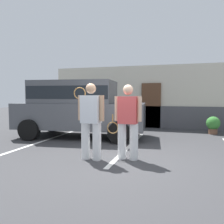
# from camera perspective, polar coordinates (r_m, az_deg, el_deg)

# --- Properties ---
(ground_plane) EXTENTS (40.00, 40.00, 0.00)m
(ground_plane) POSITION_cam_1_polar(r_m,az_deg,el_deg) (5.51, 1.34, -11.97)
(ground_plane) COLOR #38383A
(parking_stripe_0) EXTENTS (0.12, 4.40, 0.01)m
(parking_stripe_0) POSITION_cam_1_polar(r_m,az_deg,el_deg) (8.09, -16.62, -6.88)
(parking_stripe_0) COLOR silver
(parking_stripe_0) RESTS_ON ground_plane
(parking_stripe_1) EXTENTS (0.12, 4.40, 0.01)m
(parking_stripe_1) POSITION_cam_1_polar(r_m,az_deg,el_deg) (6.93, 4.29, -8.57)
(parking_stripe_1) COLOR silver
(parking_stripe_1) RESTS_ON ground_plane
(house_frontage) EXTENTS (9.78, 0.40, 2.94)m
(house_frontage) POSITION_cam_1_polar(r_m,az_deg,el_deg) (11.08, 9.66, 3.35)
(house_frontage) COLOR beige
(house_frontage) RESTS_ON ground_plane
(parked_suv) EXTENTS (4.79, 2.59, 2.05)m
(parked_suv) POSITION_cam_1_polar(r_m,az_deg,el_deg) (8.46, -8.37, 1.53)
(parked_suv) COLOR #4C4F54
(parked_suv) RESTS_ON ground_plane
(tennis_player_man) EXTENTS (0.80, 0.31, 1.81)m
(tennis_player_man) POSITION_cam_1_polar(r_m,az_deg,el_deg) (5.43, -5.29, -2.01)
(tennis_player_man) COLOR white
(tennis_player_man) RESTS_ON ground_plane
(tennis_player_woman) EXTENTS (0.91, 0.29, 1.78)m
(tennis_player_woman) POSITION_cam_1_polar(r_m,az_deg,el_deg) (5.44, 3.95, -2.27)
(tennis_player_woman) COLOR white
(tennis_player_woman) RESTS_ON ground_plane
(potted_plant_by_porch) EXTENTS (0.53, 0.53, 0.70)m
(potted_plant_by_porch) POSITION_cam_1_polar(r_m,az_deg,el_deg) (9.88, 23.93, -2.82)
(potted_plant_by_porch) COLOR brown
(potted_plant_by_porch) RESTS_ON ground_plane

